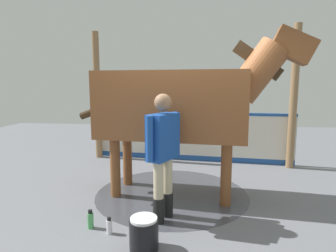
# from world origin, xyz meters

# --- Properties ---
(ground_plane) EXTENTS (16.00, 16.00, 0.02)m
(ground_plane) POSITION_xyz_m (0.00, 0.00, -0.01)
(ground_plane) COLOR slate
(wet_patch) EXTENTS (2.49, 2.49, 0.00)m
(wet_patch) POSITION_xyz_m (-0.15, 0.10, 0.00)
(wet_patch) COLOR #42444C
(wet_patch) RESTS_ON ground
(barrier_wall) EXTENTS (4.71, 0.57, 1.15)m
(barrier_wall) POSITION_xyz_m (0.08, 2.23, 0.54)
(barrier_wall) COLOR silver
(barrier_wall) RESTS_ON ground
(roof_post_near) EXTENTS (0.16, 0.16, 3.02)m
(roof_post_near) POSITION_xyz_m (2.27, 1.83, 1.51)
(roof_post_near) COLOR olive
(roof_post_near) RESTS_ON ground
(roof_post_far) EXTENTS (0.16, 0.16, 3.02)m
(roof_post_far) POSITION_xyz_m (-2.15, 2.28, 1.51)
(roof_post_far) COLOR olive
(roof_post_far) RESTS_ON ground
(horse) EXTENTS (3.65, 1.26, 2.60)m
(horse) POSITION_xyz_m (-0.03, 0.09, 1.49)
(horse) COLOR brown
(horse) RESTS_ON ground
(handler) EXTENTS (0.41, 0.61, 1.67)m
(handler) POSITION_xyz_m (-0.18, -0.80, 0.96)
(handler) COLOR black
(handler) RESTS_ON ground
(wash_bucket) EXTENTS (0.32, 0.32, 0.36)m
(wash_bucket) POSITION_xyz_m (-0.31, -1.51, 0.18)
(wash_bucket) COLOR black
(wash_bucket) RESTS_ON ground
(bottle_shampoo) EXTENTS (0.07, 0.07, 0.21)m
(bottle_shampoo) POSITION_xyz_m (-0.78, -1.24, 0.09)
(bottle_shampoo) COLOR white
(bottle_shampoo) RESTS_ON ground
(bottle_spray) EXTENTS (0.08, 0.08, 0.24)m
(bottle_spray) POSITION_xyz_m (-1.06, -1.13, 0.11)
(bottle_spray) COLOR #4CA559
(bottle_spray) RESTS_ON ground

